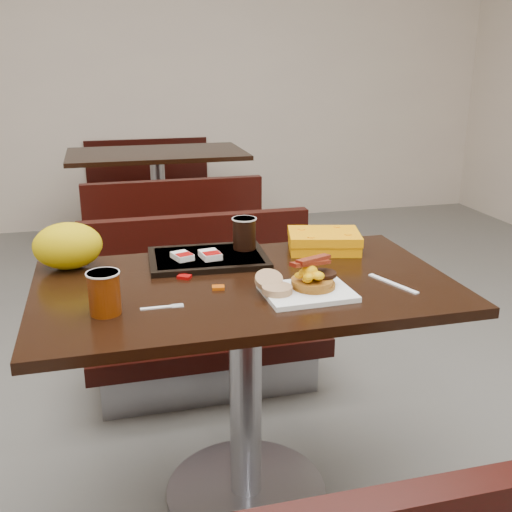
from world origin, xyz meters
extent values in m
cube|color=slate|center=(0.00, 0.00, 0.00)|extent=(6.00, 7.00, 0.01)
cube|color=beige|center=(0.00, 3.50, 1.40)|extent=(6.00, 0.01, 2.80)
cube|color=white|center=(0.14, -0.14, 0.76)|extent=(0.24, 0.19, 0.01)
cylinder|color=#9F631A|center=(0.17, -0.12, 0.78)|extent=(0.15, 0.15, 0.02)
cylinder|color=black|center=(0.20, -0.11, 0.79)|extent=(0.09, 0.09, 0.01)
ellipsoid|color=yellow|center=(0.15, -0.13, 0.81)|extent=(0.10, 0.09, 0.04)
cylinder|color=tan|center=(0.06, -0.14, 0.77)|extent=(0.10, 0.10, 0.02)
cylinder|color=tan|center=(0.05, -0.09, 0.78)|extent=(0.08, 0.08, 0.04)
cylinder|color=#8F3105|center=(-0.40, -0.13, 0.81)|extent=(0.09, 0.09, 0.11)
cube|color=white|center=(0.41, -0.12, 0.75)|extent=(0.08, 0.18, 0.00)
cube|color=#AE4307|center=(-0.09, -0.03, 0.75)|extent=(0.04, 0.03, 0.01)
cube|color=#8C0504|center=(-0.17, 0.08, 0.75)|extent=(0.05, 0.04, 0.01)
cube|color=black|center=(-0.07, 0.22, 0.76)|extent=(0.38, 0.28, 0.02)
cube|color=silver|center=(-0.15, 0.20, 0.78)|extent=(0.07, 0.08, 0.02)
cube|color=silver|center=(-0.07, 0.19, 0.78)|extent=(0.07, 0.08, 0.02)
cylinder|color=black|center=(0.06, 0.26, 0.82)|extent=(0.08, 0.08, 0.10)
cube|color=orange|center=(0.33, 0.23, 0.78)|extent=(0.27, 0.23, 0.06)
ellipsoid|color=#E5C107|center=(-0.50, 0.26, 0.82)|extent=(0.25, 0.22, 0.14)
camera|label=1|loc=(-0.38, -1.59, 1.37)|focal=42.31mm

